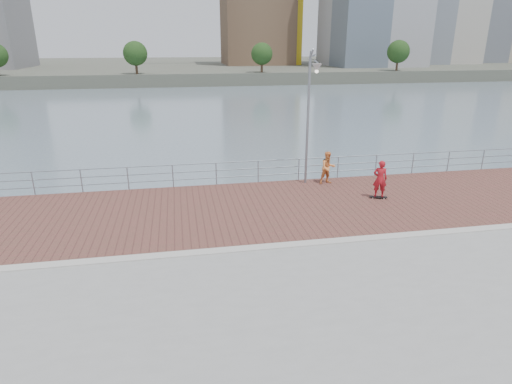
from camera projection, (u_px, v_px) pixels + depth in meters
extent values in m
plane|color=slate|center=(266.00, 299.00, 15.07)|extent=(400.00, 400.00, 0.00)
cube|color=gray|center=(309.00, 380.00, 10.10)|extent=(40.00, 24.00, 2.00)
cube|color=brown|center=(249.00, 209.00, 17.74)|extent=(40.00, 6.80, 0.02)
cube|color=#B7B5AD|center=(267.00, 247.00, 14.39)|extent=(40.00, 0.40, 0.06)
cube|color=#4C5142|center=(183.00, 67.00, 128.25)|extent=(320.00, 95.00, 2.50)
cylinder|color=#8C9EA8|center=(33.00, 184.00, 19.14)|extent=(0.06, 0.06, 1.10)
cylinder|color=#8C9EA8|center=(82.00, 181.00, 19.49)|extent=(0.06, 0.06, 1.10)
cylinder|color=#8C9EA8|center=(128.00, 179.00, 19.84)|extent=(0.06, 0.06, 1.10)
cylinder|color=#8C9EA8|center=(173.00, 176.00, 20.19)|extent=(0.06, 0.06, 1.10)
cylinder|color=#8C9EA8|center=(216.00, 174.00, 20.54)|extent=(0.06, 0.06, 1.10)
cylinder|color=#8C9EA8|center=(258.00, 172.00, 20.89)|extent=(0.06, 0.06, 1.10)
cylinder|color=#8C9EA8|center=(299.00, 170.00, 21.24)|extent=(0.06, 0.06, 1.10)
cylinder|color=#8C9EA8|center=(338.00, 167.00, 21.59)|extent=(0.06, 0.06, 1.10)
cylinder|color=#8C9EA8|center=(376.00, 165.00, 21.94)|extent=(0.06, 0.06, 1.10)
cylinder|color=#8C9EA8|center=(413.00, 164.00, 22.29)|extent=(0.06, 0.06, 1.10)
cylinder|color=#8C9EA8|center=(448.00, 162.00, 22.64)|extent=(0.06, 0.06, 1.10)
cylinder|color=#8C9EA8|center=(483.00, 160.00, 22.99)|extent=(0.06, 0.06, 1.10)
cylinder|color=#8C9EA8|center=(237.00, 162.00, 20.53)|extent=(39.00, 0.05, 0.05)
cylinder|color=#8C9EA8|center=(237.00, 169.00, 20.65)|extent=(39.00, 0.05, 0.05)
cylinder|color=#8C9EA8|center=(237.00, 177.00, 20.78)|extent=(39.00, 0.05, 0.05)
cylinder|color=gray|center=(308.00, 123.00, 20.00)|extent=(0.12, 0.12, 5.95)
cylinder|color=gray|center=(314.00, 56.00, 18.55)|extent=(0.07, 0.99, 0.07)
cone|color=#B2B2AD|center=(317.00, 62.00, 18.16)|extent=(0.44, 0.44, 0.35)
cube|color=black|center=(378.00, 197.00, 18.85)|extent=(0.78, 0.43, 0.03)
cylinder|color=beige|center=(373.00, 198.00, 18.84)|extent=(0.07, 0.06, 0.06)
cylinder|color=beige|center=(384.00, 198.00, 18.77)|extent=(0.07, 0.06, 0.06)
cylinder|color=beige|center=(372.00, 197.00, 18.97)|extent=(0.07, 0.06, 0.06)
cylinder|color=beige|center=(384.00, 197.00, 18.90)|extent=(0.07, 0.06, 0.06)
imported|color=#AE1721|center=(380.00, 179.00, 18.58)|extent=(0.69, 0.57, 1.64)
imported|color=#F29047|center=(328.00, 168.00, 20.61)|extent=(0.84, 0.70, 1.58)
cube|color=brown|center=(257.00, 7.00, 114.74)|extent=(18.00, 18.00, 29.53)
cylinder|color=#473323|center=(136.00, 64.00, 83.34)|extent=(0.50, 0.50, 3.60)
sphere|color=#193814|center=(135.00, 53.00, 82.65)|extent=(4.63, 4.63, 4.63)
cylinder|color=#473323|center=(262.00, 64.00, 87.63)|extent=(0.50, 0.50, 3.42)
sphere|color=#193814|center=(262.00, 54.00, 86.98)|extent=(4.40, 4.40, 4.40)
cylinder|color=#473323|center=(397.00, 62.00, 92.70)|extent=(0.50, 0.50, 3.72)
sphere|color=#193814|center=(398.00, 52.00, 91.99)|extent=(4.79, 4.79, 4.79)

